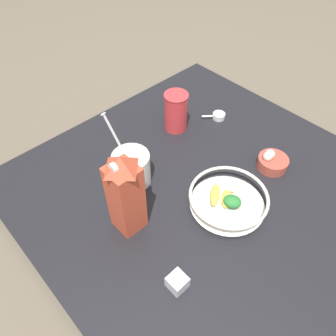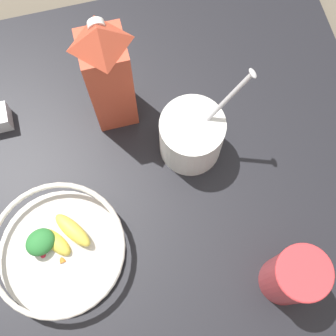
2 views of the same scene
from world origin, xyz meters
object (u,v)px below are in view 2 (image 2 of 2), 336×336
fruit_bowl (59,249)px  milk_carton (108,76)px  yogurt_tub (192,135)px  drinking_cup (293,277)px

fruit_bowl → milk_carton: milk_carton is taller
milk_carton → yogurt_tub: size_ratio=1.20×
milk_carton → drinking_cup: 0.46m
fruit_bowl → drinking_cup: (-0.37, 0.15, 0.04)m
fruit_bowl → yogurt_tub: yogurt_tub is taller
fruit_bowl → yogurt_tub: size_ratio=1.03×
milk_carton → yogurt_tub: milk_carton is taller
fruit_bowl → yogurt_tub: 0.31m
milk_carton → fruit_bowl: bearing=58.6°
fruit_bowl → milk_carton: 0.32m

